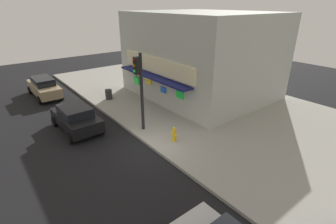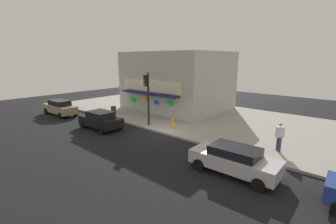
# 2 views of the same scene
# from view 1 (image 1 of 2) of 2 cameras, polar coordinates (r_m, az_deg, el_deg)

# --- Properties ---
(ground_plane) EXTENTS (55.52, 55.52, 0.00)m
(ground_plane) POSITION_cam_1_polar(r_m,az_deg,el_deg) (13.88, -3.94, -8.22)
(ground_plane) COLOR black
(sidewalk) EXTENTS (37.02, 13.58, 0.16)m
(sidewalk) POSITION_cam_1_polar(r_m,az_deg,el_deg) (18.04, 14.13, -0.75)
(sidewalk) COLOR gray
(sidewalk) RESTS_ON ground_plane
(corner_building) EXTENTS (10.68, 9.65, 6.50)m
(corner_building) POSITION_cam_1_polar(r_m,az_deg,el_deg) (21.04, 7.48, 12.75)
(corner_building) COLOR #ADB2A8
(corner_building) RESTS_ON sidewalk
(traffic_light) EXTENTS (0.32, 0.58, 4.64)m
(traffic_light) POSITION_cam_1_polar(r_m,az_deg,el_deg) (14.42, -6.43, 6.71)
(traffic_light) COLOR black
(traffic_light) RESTS_ON sidewalk
(fire_hydrant) EXTENTS (0.46, 0.22, 0.87)m
(fire_hydrant) POSITION_cam_1_polar(r_m,az_deg,el_deg) (14.00, 1.40, -5.09)
(fire_hydrant) COLOR gold
(fire_hydrant) RESTS_ON sidewalk
(trash_can) EXTENTS (0.53, 0.53, 0.77)m
(trash_can) POSITION_cam_1_polar(r_m,az_deg,el_deg) (20.71, -13.28, 3.92)
(trash_can) COLOR #2D2D2D
(trash_can) RESTS_ON sidewalk
(parked_car_tan) EXTENTS (4.61, 1.95, 1.62)m
(parked_car_tan) POSITION_cam_1_polar(r_m,az_deg,el_deg) (23.46, -26.29, 5.12)
(parked_car_tan) COLOR #9E8966
(parked_car_tan) RESTS_ON ground_plane
(parked_car_black) EXTENTS (4.03, 2.18, 1.54)m
(parked_car_black) POSITION_cam_1_polar(r_m,az_deg,el_deg) (16.43, -20.10, -1.24)
(parked_car_black) COLOR black
(parked_car_black) RESTS_ON ground_plane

